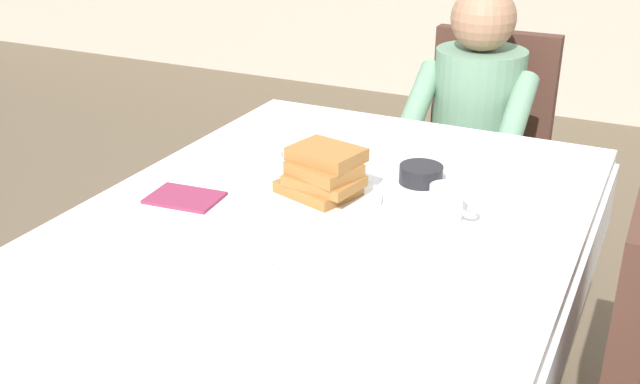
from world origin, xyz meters
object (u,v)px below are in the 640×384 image
(diner_person, at_px, (473,123))
(syrup_pitcher, at_px, (270,148))
(bowl_butter, at_px, (421,174))
(cup_coffee, at_px, (447,204))
(dining_table_main, at_px, (323,253))
(knife_right_of_plate, at_px, (395,217))
(plate_breakfast, at_px, (323,197))
(chair_diner, at_px, (482,147))
(fork_left_of_plate, at_px, (250,188))
(breakfast_stack, at_px, (323,173))
(spoon_near_edge, at_px, (240,257))

(diner_person, bearing_deg, syrup_pitcher, 65.07)
(bowl_butter, distance_m, syrup_pitcher, 0.41)
(cup_coffee, bearing_deg, dining_table_main, -156.91)
(bowl_butter, bearing_deg, knife_right_of_plate, -85.97)
(dining_table_main, relative_size, plate_breakfast, 5.44)
(dining_table_main, xyz_separation_m, chair_diner, (0.07, 1.17, -0.12))
(chair_diner, xyz_separation_m, fork_left_of_plate, (-0.31, -1.10, 0.21))
(breakfast_stack, height_order, fork_left_of_plate, breakfast_stack)
(diner_person, height_order, fork_left_of_plate, diner_person)
(dining_table_main, height_order, spoon_near_edge, spoon_near_edge)
(chair_diner, bearing_deg, breakfast_stack, 84.00)
(cup_coffee, bearing_deg, breakfast_stack, -175.62)
(bowl_butter, xyz_separation_m, knife_right_of_plate, (0.02, -0.22, -0.02))
(diner_person, height_order, plate_breakfast, diner_person)
(breakfast_stack, xyz_separation_m, cup_coffee, (0.30, 0.02, -0.03))
(dining_table_main, bearing_deg, breakfast_stack, 116.42)
(knife_right_of_plate, bearing_deg, dining_table_main, 114.45)
(breakfast_stack, distance_m, cup_coffee, 0.30)
(cup_coffee, xyz_separation_m, fork_left_of_plate, (-0.49, -0.04, -0.04))
(chair_diner, bearing_deg, bowl_butter, 93.85)
(diner_person, bearing_deg, bowl_butter, 94.67)
(plate_breakfast, bearing_deg, diner_person, 82.89)
(syrup_pitcher, bearing_deg, dining_table_main, -42.27)
(plate_breakfast, distance_m, breakfast_stack, 0.06)
(chair_diner, relative_size, knife_right_of_plate, 4.65)
(chair_diner, bearing_deg, diner_person, 90.00)
(breakfast_stack, bearing_deg, bowl_butter, 50.09)
(bowl_butter, bearing_deg, syrup_pitcher, -174.89)
(dining_table_main, height_order, diner_person, diner_person)
(knife_right_of_plate, bearing_deg, diner_person, 3.61)
(plate_breakfast, bearing_deg, bowl_butter, 49.32)
(dining_table_main, relative_size, syrup_pitcher, 19.05)
(chair_diner, relative_size, syrup_pitcher, 11.63)
(cup_coffee, relative_size, syrup_pitcher, 1.41)
(dining_table_main, xyz_separation_m, diner_person, (0.07, 1.01, 0.02))
(cup_coffee, bearing_deg, syrup_pitcher, 164.59)
(bowl_butter, xyz_separation_m, syrup_pitcher, (-0.41, -0.04, 0.02))
(chair_diner, distance_m, breakfast_stack, 1.13)
(plate_breakfast, height_order, syrup_pitcher, syrup_pitcher)
(syrup_pitcher, bearing_deg, plate_breakfast, -35.00)
(fork_left_of_plate, bearing_deg, plate_breakfast, -81.98)
(diner_person, distance_m, plate_breakfast, 0.94)
(chair_diner, xyz_separation_m, syrup_pitcher, (-0.35, -0.91, 0.25))
(spoon_near_edge, bearing_deg, cup_coffee, 43.09)
(chair_diner, relative_size, cup_coffee, 8.23)
(bowl_butter, relative_size, spoon_near_edge, 0.73)
(cup_coffee, relative_size, knife_right_of_plate, 0.57)
(bowl_butter, height_order, syrup_pitcher, syrup_pitcher)
(plate_breakfast, distance_m, bowl_butter, 0.27)
(chair_diner, xyz_separation_m, bowl_butter, (0.06, -0.88, 0.23))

